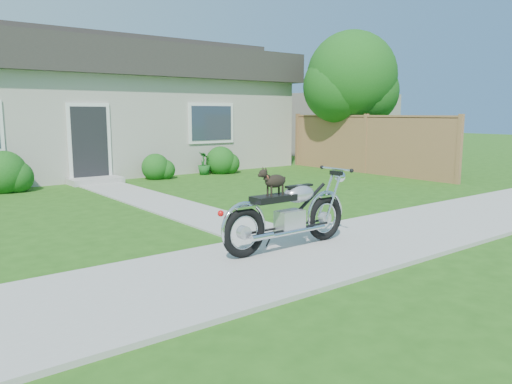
{
  "coord_description": "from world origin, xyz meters",
  "views": [
    {
      "loc": [
        -6.28,
        -4.85,
        1.92
      ],
      "look_at": [
        -1.8,
        1.0,
        0.75
      ],
      "focal_mm": 35.0,
      "sensor_mm": 36.0,
      "label": 1
    }
  ],
  "objects_px": {
    "fence": "(366,144)",
    "potted_plant_left": "(17,175)",
    "tree_near": "(356,81)",
    "potted_plant_right": "(204,163)",
    "motorcycle_with_dog": "(290,213)",
    "tree_far": "(347,82)",
    "house": "(101,106)"
  },
  "relations": [
    {
      "from": "potted_plant_left",
      "to": "motorcycle_with_dog",
      "type": "bearing_deg",
      "value": -77.96
    },
    {
      "from": "motorcycle_with_dog",
      "to": "potted_plant_right",
      "type": "bearing_deg",
      "value": 65.64
    },
    {
      "from": "house",
      "to": "tree_near",
      "type": "height_order",
      "value": "tree_near"
    },
    {
      "from": "tree_far",
      "to": "motorcycle_with_dog",
      "type": "relative_size",
      "value": 2.32
    },
    {
      "from": "potted_plant_right",
      "to": "house",
      "type": "bearing_deg",
      "value": 119.34
    },
    {
      "from": "fence",
      "to": "potted_plant_left",
      "type": "relative_size",
      "value": 8.25
    },
    {
      "from": "tree_far",
      "to": "motorcycle_with_dog",
      "type": "bearing_deg",
      "value": -140.29
    },
    {
      "from": "potted_plant_right",
      "to": "motorcycle_with_dog",
      "type": "xyz_separation_m",
      "value": [
        -3.69,
        -8.26,
        0.18
      ]
    },
    {
      "from": "motorcycle_with_dog",
      "to": "tree_near",
      "type": "bearing_deg",
      "value": 36.59
    },
    {
      "from": "potted_plant_left",
      "to": "potted_plant_right",
      "type": "relative_size",
      "value": 1.1
    },
    {
      "from": "tree_far",
      "to": "potted_plant_right",
      "type": "relative_size",
      "value": 7.08
    },
    {
      "from": "tree_near",
      "to": "potted_plant_left",
      "type": "xyz_separation_m",
      "value": [
        -10.52,
        1.69,
        -2.61
      ]
    },
    {
      "from": "house",
      "to": "motorcycle_with_dog",
      "type": "relative_size",
      "value": 5.67
    },
    {
      "from": "tree_far",
      "to": "potted_plant_right",
      "type": "bearing_deg",
      "value": -166.29
    },
    {
      "from": "tree_near",
      "to": "potted_plant_right",
      "type": "bearing_deg",
      "value": 161.58
    },
    {
      "from": "tree_far",
      "to": "potted_plant_right",
      "type": "distance_m",
      "value": 9.6
    },
    {
      "from": "tree_near",
      "to": "tree_far",
      "type": "height_order",
      "value": "tree_far"
    },
    {
      "from": "fence",
      "to": "potted_plant_right",
      "type": "distance_m",
      "value": 5.22
    },
    {
      "from": "house",
      "to": "fence",
      "type": "relative_size",
      "value": 1.9
    },
    {
      "from": "fence",
      "to": "tree_far",
      "type": "height_order",
      "value": "tree_far"
    },
    {
      "from": "tree_near",
      "to": "potted_plant_left",
      "type": "bearing_deg",
      "value": 170.88
    },
    {
      "from": "tree_far",
      "to": "potted_plant_left",
      "type": "xyz_separation_m",
      "value": [
        -14.32,
        -2.17,
        -2.91
      ]
    },
    {
      "from": "tree_near",
      "to": "potted_plant_right",
      "type": "relative_size",
      "value": 6.44
    },
    {
      "from": "fence",
      "to": "motorcycle_with_dog",
      "type": "relative_size",
      "value": 2.98
    },
    {
      "from": "motorcycle_with_dog",
      "to": "potted_plant_left",
      "type": "bearing_deg",
      "value": 101.72
    },
    {
      "from": "fence",
      "to": "potted_plant_left",
      "type": "bearing_deg",
      "value": 164.08
    },
    {
      "from": "tree_far",
      "to": "motorcycle_with_dog",
      "type": "distance_m",
      "value": 16.56
    },
    {
      "from": "fence",
      "to": "tree_far",
      "type": "distance_m",
      "value": 7.11
    },
    {
      "from": "fence",
      "to": "potted_plant_left",
      "type": "height_order",
      "value": "fence"
    },
    {
      "from": "tree_far",
      "to": "potted_plant_left",
      "type": "distance_m",
      "value": 14.78
    },
    {
      "from": "house",
      "to": "potted_plant_left",
      "type": "bearing_deg",
      "value": -135.56
    },
    {
      "from": "motorcycle_with_dog",
      "to": "tree_far",
      "type": "bearing_deg",
      "value": 39.39
    }
  ]
}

